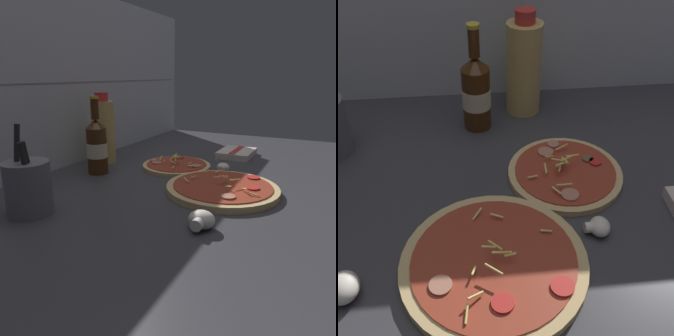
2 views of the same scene
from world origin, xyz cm
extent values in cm
cube|color=#38383D|center=(0.00, 0.00, 1.25)|extent=(160.00, 90.00, 2.50)
cylinder|color=tan|center=(-6.11, -10.15, 3.35)|extent=(29.53, 29.53, 1.70)
cylinder|color=#9E3823|center=(-6.11, -10.15, 4.35)|extent=(25.98, 25.98, 0.30)
cylinder|color=red|center=(3.42, -16.17, 4.70)|extent=(3.59, 3.59, 0.40)
cylinder|color=red|center=(-5.51, -18.00, 4.70)|extent=(3.38, 3.38, 0.40)
cylinder|color=#B7755B|center=(-14.27, -14.16, 4.70)|extent=(3.48, 3.48, 0.40)
cylinder|color=#EADB6B|center=(-8.25, -0.73, 5.14)|extent=(1.93, 2.28, 1.00)
cylinder|color=#EADB6B|center=(-5.78, -9.02, 6.49)|extent=(2.27, 2.53, 0.65)
cylinder|color=#EADB6B|center=(-6.88, -9.75, 7.14)|extent=(2.24, 0.69, 1.08)
cylinder|color=#EADB6B|center=(-10.63, -19.31, 4.94)|extent=(0.78, 2.96, 0.71)
cylinder|color=#EADB6B|center=(2.89, -5.59, 4.99)|extent=(1.87, 0.80, 0.42)
cylinder|color=#EADB6B|center=(-9.29, -16.94, 5.51)|extent=(2.50, 1.91, 1.23)
cylinder|color=#EADB6B|center=(-3.61, -10.59, 5.93)|extent=(1.85, 0.63, 0.36)
cylinder|color=#EADB6B|center=(-6.40, -13.47, 6.51)|extent=(2.71, 2.26, 0.55)
cylinder|color=#EADB6B|center=(-4.93, -10.50, 6.51)|extent=(3.18, 0.63, 0.97)
cylinder|color=#EADB6B|center=(-9.34, -12.65, 5.44)|extent=(0.94, 1.95, 0.74)
cylinder|color=#EADB6B|center=(-4.94, -1.57, 5.24)|extent=(2.27, 1.15, 0.62)
cylinder|color=tan|center=(9.58, 10.52, 3.13)|extent=(22.45, 22.45, 1.26)
cylinder|color=#9E3823|center=(9.58, 10.52, 3.91)|extent=(19.75, 19.75, 0.30)
cylinder|color=brown|center=(14.77, 13.32, 4.26)|extent=(2.22, 2.22, 0.40)
cylinder|color=red|center=(16.05, 12.19, 4.26)|extent=(2.53, 2.53, 0.40)
cylinder|color=#B7755B|center=(6.70, 16.40, 4.26)|extent=(3.23, 3.23, 0.40)
cylinder|color=#B7755B|center=(8.77, 18.90, 4.26)|extent=(2.45, 2.45, 0.40)
cylinder|color=#B7755B|center=(8.91, 3.29, 4.26)|extent=(3.34, 3.34, 0.40)
cylinder|color=#EADB6B|center=(8.51, 10.48, 5.64)|extent=(2.16, 1.43, 0.70)
cylinder|color=#EADB6B|center=(6.58, 4.06, 4.78)|extent=(1.58, 2.38, 0.48)
cylinder|color=#EADB6B|center=(10.10, 16.74, 5.01)|extent=(2.68, 1.01, 1.16)
cylinder|color=#EADB6B|center=(8.08, 9.11, 5.65)|extent=(0.99, 2.01, 0.64)
cylinder|color=#EADB6B|center=(2.80, 8.50, 4.65)|extent=(2.01, 0.68, 0.39)
cylinder|color=#EADB6B|center=(6.97, 13.81, 5.07)|extent=(1.96, 0.91, 0.63)
cylinder|color=#EADB6B|center=(11.12, 12.02, 6.35)|extent=(2.60, 0.58, 0.70)
cylinder|color=#EADB6B|center=(9.65, 10.76, 6.73)|extent=(2.60, 1.07, 1.00)
cylinder|color=#EADB6B|center=(9.36, 10.67, 6.44)|extent=(0.94, 2.98, 1.12)
cylinder|color=#EADB6B|center=(5.44, 9.75, 5.51)|extent=(0.43, 2.31, 1.12)
cylinder|color=#EADB6B|center=(8.36, 11.38, 5.93)|extent=(3.17, 0.46, 1.05)
cylinder|color=#EADB6B|center=(9.41, 11.44, 5.56)|extent=(0.67, 3.03, 1.24)
cylinder|color=#EADB6B|center=(8.17, 9.43, 6.53)|extent=(2.30, 1.37, 0.74)
cylinder|color=#EADB6B|center=(8.20, 5.29, 4.99)|extent=(3.12, 0.64, 0.57)
cylinder|color=#47280F|center=(-6.62, 30.23, 9.62)|extent=(6.24, 6.24, 14.24)
cone|color=#47280F|center=(-6.62, 30.23, 18.10)|extent=(6.24, 6.24, 2.73)
cylinder|color=#47280F|center=(-6.62, 30.23, 22.51)|extent=(2.37, 2.37, 6.07)
cylinder|color=gold|center=(-6.62, 30.23, 25.95)|extent=(2.73, 2.73, 0.80)
cylinder|color=beige|center=(-6.62, 30.23, 9.90)|extent=(6.31, 6.31, 4.56)
cylinder|color=#D6B766|center=(4.62, 36.26, 13.16)|extent=(8.11, 8.11, 21.31)
cylinder|color=red|center=(4.62, 36.26, 25.27)|extent=(4.46, 4.46, 2.91)
cylinder|color=white|center=(10.64, -4.67, 3.95)|extent=(1.86, 1.86, 1.86)
ellipsoid|color=silver|center=(12.30, -4.67, 3.95)|extent=(3.52, 4.14, 2.90)
ellipsoid|color=silver|center=(-28.41, -12.91, 4.42)|extent=(4.66, 5.48, 3.84)
camera|label=1|loc=(-85.47, -33.89, 32.54)|focal=35.00mm
camera|label=2|loc=(-8.50, -51.26, 57.05)|focal=45.00mm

